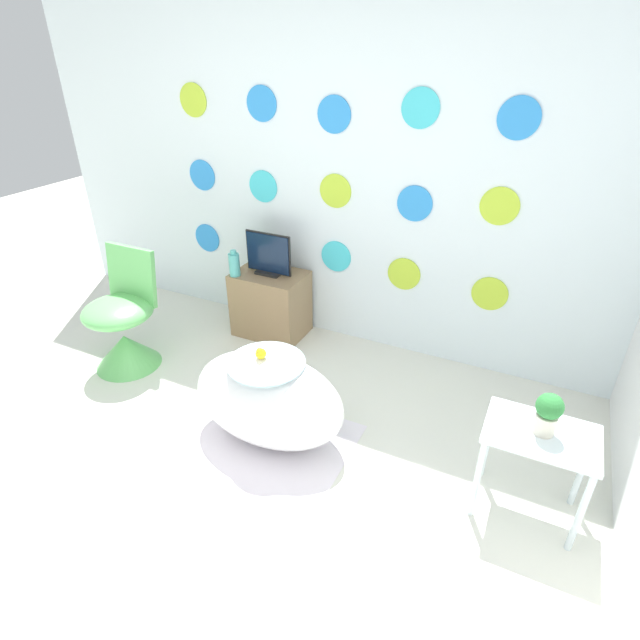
{
  "coord_description": "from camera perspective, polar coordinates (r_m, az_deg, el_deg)",
  "views": [
    {
      "loc": [
        1.41,
        -0.96,
        2.05
      ],
      "look_at": [
        0.44,
        1.04,
        0.78
      ],
      "focal_mm": 28.0,
      "sensor_mm": 36.0,
      "label": 1
    }
  ],
  "objects": [
    {
      "name": "potted_plant_left",
      "position": [
        2.44,
        24.62,
        -9.59
      ],
      "size": [
        0.12,
        0.12,
        0.21
      ],
      "color": "beige",
      "rests_on": "side_table"
    },
    {
      "name": "side_table",
      "position": [
        2.57,
        23.65,
        -13.2
      ],
      "size": [
        0.5,
        0.34,
        0.5
      ],
      "color": "silver",
      "rests_on": "ground_plane"
    },
    {
      "name": "wall_back_dotted",
      "position": [
        3.53,
        1.85,
        17.28
      ],
      "size": [
        4.97,
        0.05,
        2.6
      ],
      "color": "white",
      "rests_on": "ground_plane"
    },
    {
      "name": "chair",
      "position": [
        3.72,
        -21.55,
        -1.08
      ],
      "size": [
        0.47,
        0.47,
        0.83
      ],
      "color": "#66C166",
      "rests_on": "ground_plane"
    },
    {
      "name": "rug",
      "position": [
        3.0,
        -7.75,
        -13.74
      ],
      "size": [
        1.09,
        0.85,
        0.01
      ],
      "color": "silver",
      "rests_on": "ground_plane"
    },
    {
      "name": "ground_plane",
      "position": [
        2.67,
        -20.24,
        -23.13
      ],
      "size": [
        12.0,
        12.0,
        0.0
      ],
      "primitive_type": "plane",
      "color": "silver"
    },
    {
      "name": "vase",
      "position": [
        3.74,
        -9.77,
        6.3
      ],
      "size": [
        0.08,
        0.08,
        0.2
      ],
      "color": "#51B2AD",
      "rests_on": "tv_cabinet"
    },
    {
      "name": "bathtub",
      "position": [
        2.87,
        -5.92,
        -8.93
      ],
      "size": [
        0.91,
        0.52,
        0.53
      ],
      "color": "white",
      "rests_on": "ground_plane"
    },
    {
      "name": "tv",
      "position": [
        3.72,
        -5.93,
        7.3
      ],
      "size": [
        0.37,
        0.12,
        0.32
      ],
      "color": "black",
      "rests_on": "tv_cabinet"
    },
    {
      "name": "rubber_duck",
      "position": [
        2.71,
        -6.81,
        -3.79
      ],
      "size": [
        0.06,
        0.07,
        0.07
      ],
      "color": "yellow",
      "rests_on": "bathtub"
    },
    {
      "name": "tv_cabinet",
      "position": [
        3.88,
        -5.64,
        1.89
      ],
      "size": [
        0.53,
        0.38,
        0.51
      ],
      "color": "#8E704C",
      "rests_on": "ground_plane"
    }
  ]
}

